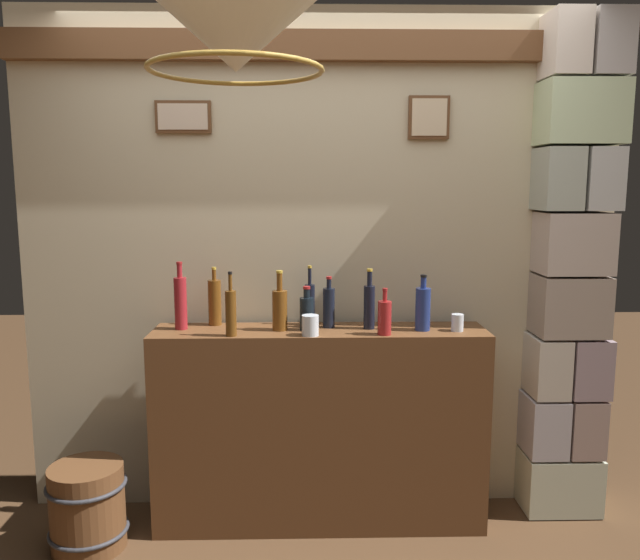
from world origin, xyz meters
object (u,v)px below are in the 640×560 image
Objects in this scene: liquor_bottle_bourbon at (329,307)px; liquor_bottle_whiskey at (369,305)px; liquor_bottle_tequila at (385,317)px; wooden_barrel at (88,507)px; liquor_bottle_port at (280,308)px; liquor_bottle_vermouth at (310,303)px; pendant_lamp at (235,34)px; liquor_bottle_brandy at (215,302)px; liquor_bottle_rum at (307,312)px; liquor_bottle_sherry at (231,312)px; liquor_bottle_amaro at (181,302)px; glass_tumbler_rocks at (457,323)px; glass_tumbler_highball at (310,325)px; liquor_bottle_scotch at (423,308)px.

liquor_bottle_whiskey is (0.19, -0.03, 0.01)m from liquor_bottle_bourbon.
liquor_bottle_tequila is 0.55× the size of wooden_barrel.
liquor_bottle_vermouth is (0.14, 0.12, 0.00)m from liquor_bottle_port.
liquor_bottle_whiskey is at bearing 61.61° from pendant_lamp.
liquor_bottle_port is at bearing 84.61° from pendant_lamp.
liquor_bottle_brandy reaches higher than wooden_barrel.
pendant_lamp is at bearing -124.70° from liquor_bottle_tequila.
liquor_bottle_port reaches higher than liquor_bottle_rum.
liquor_bottle_sherry is 1.33m from pendant_lamp.
liquor_bottle_amaro is (-0.72, -0.02, 0.03)m from liquor_bottle_bourbon.
liquor_bottle_brandy is 0.99× the size of liquor_bottle_whiskey.
pendant_lamp is at bearing -118.39° from liquor_bottle_whiskey.
liquor_bottle_rum is at bearing -175.33° from liquor_bottle_whiskey.
glass_tumbler_rocks is at bearing -3.00° from liquor_bottle_amaro.
liquor_bottle_whiskey is at bearing -0.70° from liquor_bottle_amaro.
liquor_bottle_vermouth is 1.35× the size of liquor_bottle_tequila.
glass_tumbler_highball is 0.17× the size of pendant_lamp.
pendant_lamp is (-0.58, -0.84, 1.07)m from liquor_bottle_tequila.
pendant_lamp is (-0.23, -0.83, 1.10)m from glass_tumbler_highball.
glass_tumbler_highball is at bearing -37.78° from liquor_bottle_port.
liquor_bottle_sherry is 1.37× the size of liquor_bottle_tequila.
glass_tumbler_highball is (-0.35, -0.01, -0.04)m from liquor_bottle_tequila.
glass_tumbler_rocks is at bearing 6.18° from glass_tumbler_highball.
liquor_bottle_tequila is at bearing -15.49° from liquor_bottle_brandy.
liquor_bottle_port is 0.35m from liquor_bottle_brandy.
liquor_bottle_bourbon is at bearing 12.87° from wooden_barrel.
liquor_bottle_sherry is 0.37m from glass_tumbler_highball.
liquor_bottle_amaro is 1.12× the size of liquor_bottle_whiskey.
liquor_bottle_brandy is 3.57× the size of glass_tumbler_rocks.
liquor_bottle_vermouth reaches higher than liquor_bottle_port.
glass_tumbler_rocks is (0.61, -0.09, -0.06)m from liquor_bottle_bourbon.
liquor_bottle_brandy reaches higher than liquor_bottle_scotch.
liquor_bottle_tequila is at bearing -11.89° from liquor_bottle_port.
liquor_bottle_rum is 1.43m from pendant_lamp.
liquor_bottle_sherry is (-0.91, -0.09, 0.00)m from liquor_bottle_scotch.
liquor_bottle_brandy is at bearing 30.91° from liquor_bottle_amaro.
liquor_bottle_port is 0.53× the size of pendant_lamp.
liquor_bottle_vermouth is at bearing 90.18° from glass_tumbler_highball.
liquor_bottle_sherry reaches higher than liquor_bottle_vermouth.
liquor_bottle_whiskey is at bearing -9.16° from liquor_bottle_bourbon.
liquor_bottle_brandy is at bearing 159.35° from liquor_bottle_port.
liquor_bottle_rum is 0.53× the size of wooden_barrel.
liquor_bottle_amaro is 0.91m from liquor_bottle_whiskey.
pendant_lamp is (-0.52, -0.96, 1.03)m from liquor_bottle_whiskey.
liquor_bottle_whiskey reaches higher than liquor_bottle_tequila.
liquor_bottle_vermouth is 1.50m from pendant_lamp.
liquor_bottle_whiskey is (0.76, -0.10, -0.00)m from liquor_bottle_brandy.
liquor_bottle_vermouth is 3.09× the size of glass_tumbler_highball.
liquor_bottle_vermouth reaches higher than liquor_bottle_rum.
liquor_bottle_amaro reaches higher than glass_tumbler_highball.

